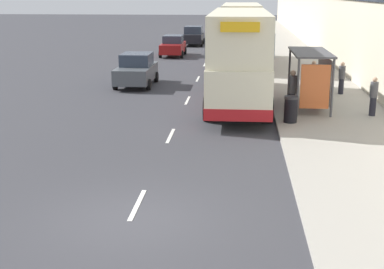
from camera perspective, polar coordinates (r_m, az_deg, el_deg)
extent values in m
plane|color=#38383D|center=(12.73, -6.65, -9.12)|extent=(220.00, 220.00, 0.00)
cube|color=#A39E93|center=(50.28, 9.70, 9.03)|extent=(5.00, 93.00, 0.14)
cube|color=silver|center=(13.59, -5.84, -7.45)|extent=(0.12, 2.00, 0.01)
cube|color=silver|center=(19.79, -2.30, -0.13)|extent=(0.12, 2.00, 0.01)
cube|color=silver|center=(26.19, -0.48, 3.66)|extent=(0.12, 2.00, 0.01)
cube|color=silver|center=(32.69, 0.63, 5.95)|extent=(0.12, 2.00, 0.01)
cube|color=silver|center=(39.22, 1.37, 7.48)|extent=(0.12, 2.00, 0.01)
cube|color=#4C4C51|center=(24.31, 12.54, 8.56)|extent=(1.60, 4.20, 0.08)
cylinder|color=#4C4C51|center=(22.44, 11.22, 4.90)|extent=(0.10, 0.10, 2.40)
cylinder|color=#4C4C51|center=(26.36, 10.33, 6.44)|extent=(0.10, 0.10, 2.40)
cylinder|color=#4C4C51|center=(22.63, 14.76, 4.78)|extent=(0.10, 0.10, 2.40)
cylinder|color=#4C4C51|center=(26.53, 13.36, 6.33)|extent=(0.10, 0.10, 2.40)
cube|color=#99A8B2|center=(24.55, 13.95, 5.89)|extent=(0.04, 3.68, 1.92)
cube|color=#D86633|center=(22.57, 12.98, 4.99)|extent=(1.19, 0.10, 1.82)
cube|color=maroon|center=(24.64, 12.85, 3.93)|extent=(0.36, 2.80, 0.08)
cube|color=beige|center=(25.21, 5.02, 6.43)|extent=(2.55, 11.10, 1.85)
cube|color=beige|center=(24.99, 5.12, 10.74)|extent=(2.50, 10.77, 1.95)
cube|color=#B2191E|center=(25.32, 4.98, 4.86)|extent=(2.58, 11.16, 0.45)
cube|color=#2D3847|center=(25.15, 5.04, 7.26)|extent=(2.58, 10.44, 0.81)
cube|color=#2D3847|center=(25.00, 5.11, 10.51)|extent=(2.55, 10.44, 0.94)
cube|color=yellow|center=(19.43, 5.15, 11.35)|extent=(1.40, 0.08, 0.36)
cylinder|color=black|center=(29.11, 2.47, 5.79)|extent=(0.30, 1.00, 1.00)
cylinder|color=black|center=(29.11, 7.52, 5.67)|extent=(0.30, 1.00, 1.00)
cylinder|color=black|center=(22.02, 1.62, 2.77)|extent=(0.30, 1.00, 1.00)
cylinder|color=black|center=(22.02, 8.26, 2.62)|extent=(0.30, 1.00, 1.00)
cube|color=beige|center=(38.57, 5.21, 9.42)|extent=(2.55, 11.27, 1.85)
cube|color=beige|center=(38.43, 5.28, 12.24)|extent=(2.50, 10.93, 1.95)
cube|color=#B2191E|center=(38.65, 5.19, 8.38)|extent=(2.58, 11.33, 0.45)
cube|color=#2D3847|center=(38.54, 5.23, 9.96)|extent=(2.58, 10.59, 0.81)
cube|color=#2D3847|center=(38.44, 5.28, 12.09)|extent=(2.55, 10.59, 0.94)
cube|color=yellow|center=(32.80, 5.33, 12.85)|extent=(1.40, 0.08, 0.36)
cylinder|color=black|center=(42.50, 3.44, 8.72)|extent=(0.30, 1.00, 1.00)
cylinder|color=black|center=(42.50, 6.92, 8.64)|extent=(0.30, 1.00, 1.00)
cylinder|color=black|center=(35.23, 3.09, 7.41)|extent=(0.30, 1.00, 1.00)
cylinder|color=black|center=(35.24, 7.27, 7.31)|extent=(0.30, 1.00, 1.00)
cube|color=black|center=(53.38, 0.12, 10.28)|extent=(1.89, 4.26, 0.84)
cube|color=#2D3847|center=(53.54, 0.15, 11.11)|extent=(1.67, 2.04, 0.69)
cylinder|color=black|center=(52.04, 1.05, 9.69)|extent=(0.20, 0.60, 0.60)
cylinder|color=black|center=(52.20, -1.05, 9.70)|extent=(0.20, 0.60, 0.60)
cylinder|color=black|center=(54.66, 1.25, 9.95)|extent=(0.20, 0.60, 0.60)
cylinder|color=black|center=(54.81, -0.76, 9.96)|extent=(0.20, 0.60, 0.60)
cube|color=#4C5156|center=(30.39, -5.96, 6.53)|extent=(1.84, 4.29, 0.83)
cube|color=#2D3847|center=(30.50, -5.92, 7.98)|extent=(1.62, 2.06, 0.68)
cylinder|color=black|center=(29.01, -4.64, 5.32)|extent=(0.20, 0.60, 0.60)
cylinder|color=black|center=(29.37, -8.19, 5.34)|extent=(0.20, 0.60, 0.60)
cylinder|color=black|center=(31.59, -3.84, 6.14)|extent=(0.20, 0.60, 0.60)
cylinder|color=black|center=(31.93, -7.12, 6.15)|extent=(0.20, 0.60, 0.60)
cube|color=maroon|center=(44.38, -2.04, 9.23)|extent=(1.74, 4.19, 0.75)
cube|color=#2D3847|center=(44.52, -2.02, 10.14)|extent=(1.53, 2.01, 0.62)
cylinder|color=black|center=(43.04, -1.08, 8.55)|extent=(0.20, 0.60, 0.60)
cylinder|color=black|center=(43.25, -3.40, 8.56)|extent=(0.20, 0.60, 0.60)
cylinder|color=black|center=(45.60, -0.74, 8.92)|extent=(0.20, 0.60, 0.60)
cylinder|color=black|center=(45.81, -2.93, 8.93)|extent=(0.20, 0.60, 0.60)
cylinder|color=#23232D|center=(23.07, 10.58, 3.29)|extent=(0.30, 0.30, 0.88)
cylinder|color=#4C4C51|center=(22.92, 10.67, 5.26)|extent=(0.37, 0.37, 0.73)
sphere|color=tan|center=(22.85, 10.73, 6.46)|extent=(0.24, 0.24, 0.24)
cylinder|color=#23232D|center=(28.10, 15.61, 4.97)|extent=(0.26, 0.26, 0.77)
cylinder|color=#4C4C51|center=(27.99, 15.72, 6.39)|extent=(0.32, 0.32, 0.64)
sphere|color=tan|center=(27.93, 15.78, 7.26)|extent=(0.21, 0.21, 0.21)
cylinder|color=#23232D|center=(25.85, 14.04, 4.31)|extent=(0.29, 0.29, 0.85)
cylinder|color=#26262D|center=(25.72, 14.15, 6.00)|extent=(0.35, 0.35, 0.70)
sphere|color=tan|center=(25.65, 14.21, 7.03)|extent=(0.23, 0.23, 0.23)
cylinder|color=#23232D|center=(23.54, 18.71, 2.84)|extent=(0.26, 0.26, 0.77)
cylinder|color=#4C4C51|center=(23.40, 18.85, 4.53)|extent=(0.32, 0.32, 0.64)
sphere|color=tan|center=(23.34, 18.94, 5.56)|extent=(0.21, 0.21, 0.21)
cylinder|color=#23232D|center=(27.82, 12.74, 5.07)|extent=(0.27, 0.27, 0.79)
cylinder|color=#4C4C51|center=(27.70, 12.83, 6.55)|extent=(0.33, 0.33, 0.66)
sphere|color=tan|center=(27.64, 12.88, 7.44)|extent=(0.21, 0.21, 0.21)
cylinder|color=black|center=(21.50, 10.48, 2.53)|extent=(0.52, 0.52, 0.95)
cylinder|color=#2D2D33|center=(21.40, 10.55, 3.90)|extent=(0.55, 0.55, 0.10)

